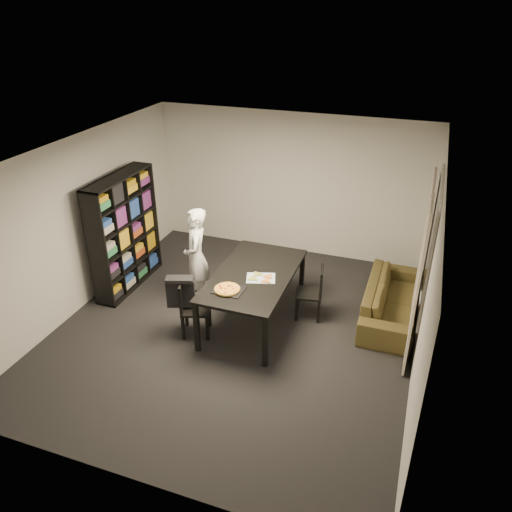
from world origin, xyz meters
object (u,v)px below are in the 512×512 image
(bookshelf, at_px, (125,233))
(chair_right, at_px, (314,289))
(sofa, at_px, (391,300))
(person, at_px, (196,257))
(baking_tray, at_px, (229,290))
(dining_table, at_px, (254,278))
(pepperoni_pizza, at_px, (227,289))
(chair_left, at_px, (190,304))

(bookshelf, xyz_separation_m, chair_right, (3.14, 0.09, -0.48))
(sofa, bearing_deg, person, 101.11)
(baking_tray, bearing_deg, dining_table, 72.85)
(bookshelf, distance_m, dining_table, 2.36)
(pepperoni_pizza, bearing_deg, baking_tray, 43.45)
(dining_table, bearing_deg, chair_right, 27.43)
(bookshelf, height_order, dining_table, bookshelf)
(bookshelf, bearing_deg, dining_table, -8.00)
(chair_right, xyz_separation_m, pepperoni_pizza, (-0.99, -0.97, 0.37))
(chair_left, bearing_deg, dining_table, -71.16)
(person, distance_m, baking_tray, 1.16)
(bookshelf, bearing_deg, chair_right, 1.68)
(sofa, bearing_deg, bookshelf, 96.60)
(person, xyz_separation_m, pepperoni_pizza, (0.84, -0.79, 0.05))
(dining_table, distance_m, sofa, 2.13)
(chair_left, relative_size, pepperoni_pizza, 2.44)
(dining_table, height_order, chair_right, chair_right)
(dining_table, bearing_deg, pepperoni_pizza, -108.26)
(chair_left, bearing_deg, sofa, -81.14)
(bookshelf, bearing_deg, chair_left, -29.90)
(dining_table, distance_m, baking_tray, 0.57)
(chair_left, height_order, chair_right, chair_left)
(chair_left, bearing_deg, chair_right, -76.20)
(bookshelf, distance_m, person, 1.32)
(chair_right, relative_size, sofa, 0.43)
(chair_left, height_order, pepperoni_pizza, same)
(pepperoni_pizza, relative_size, sofa, 0.18)
(chair_left, distance_m, chair_right, 1.85)
(pepperoni_pizza, bearing_deg, chair_right, 44.44)
(dining_table, height_order, person, person)
(bookshelf, bearing_deg, baking_tray, -21.74)
(chair_left, relative_size, person, 0.54)
(dining_table, bearing_deg, chair_left, -142.29)
(bookshelf, xyz_separation_m, dining_table, (2.33, -0.33, -0.21))
(sofa, bearing_deg, baking_tray, 123.13)
(pepperoni_pizza, bearing_deg, dining_table, 71.74)
(dining_table, bearing_deg, person, 166.68)
(bookshelf, bearing_deg, person, -3.73)
(chair_left, relative_size, chair_right, 1.03)
(chair_right, bearing_deg, person, -95.19)
(bookshelf, relative_size, chair_right, 2.30)
(chair_right, bearing_deg, sofa, 99.19)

